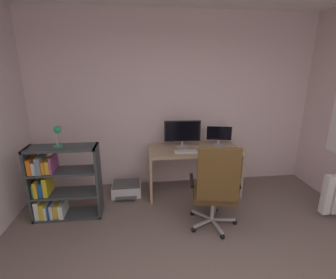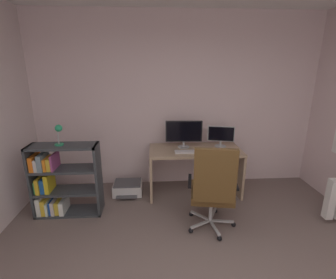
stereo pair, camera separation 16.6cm
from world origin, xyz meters
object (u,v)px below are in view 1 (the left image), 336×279
(bookshelf, at_px, (57,185))
(printer, at_px, (127,189))
(keyboard, at_px, (186,151))
(office_chair, at_px, (215,187))
(monitor_main, at_px, (182,132))
(desk_lamp, at_px, (57,133))
(monitor_secondary, at_px, (219,134))
(desk, at_px, (193,161))
(computer_mouse, at_px, (203,150))

(bookshelf, relative_size, printer, 2.20)
(keyboard, xyz_separation_m, office_chair, (0.20, -0.85, -0.15))
(monitor_main, height_order, office_chair, monitor_main)
(keyboard, relative_size, bookshelf, 0.34)
(desk_lamp, relative_size, printer, 0.60)
(monitor_secondary, bearing_deg, monitor_main, -179.98)
(office_chair, relative_size, desk_lamp, 4.21)
(desk, height_order, keyboard, keyboard)
(monitor_main, relative_size, bookshelf, 0.57)
(monitor_main, relative_size, printer, 1.26)
(monitor_secondary, xyz_separation_m, printer, (-1.49, -0.08, -0.83))
(bookshelf, height_order, desk_lamp, desk_lamp)
(desk, relative_size, monitor_secondary, 3.40)
(office_chair, xyz_separation_m, desk_lamp, (-1.89, 0.52, 0.57))
(monitor_main, relative_size, office_chair, 0.50)
(monitor_secondary, relative_size, keyboard, 1.22)
(monitor_secondary, relative_size, bookshelf, 0.42)
(monitor_secondary, bearing_deg, desk, -166.43)
(keyboard, bearing_deg, monitor_main, 92.29)
(keyboard, relative_size, computer_mouse, 3.40)
(keyboard, relative_size, office_chair, 0.30)
(computer_mouse, relative_size, desk_lamp, 0.37)
(monitor_secondary, height_order, bookshelf, monitor_secondary)
(desk, bearing_deg, keyboard, -137.68)
(bookshelf, bearing_deg, desk, 13.75)
(monitor_main, height_order, printer, monitor_main)
(computer_mouse, xyz_separation_m, bookshelf, (-2.04, -0.35, -0.29))
(office_chair, xyz_separation_m, bookshelf, (-1.97, 0.52, -0.13))
(desk, distance_m, bookshelf, 1.99)
(computer_mouse, height_order, desk_lamp, desk_lamp)
(desk, distance_m, printer, 1.15)
(monitor_main, xyz_separation_m, keyboard, (0.01, -0.25, -0.24))
(computer_mouse, distance_m, desk_lamp, 2.02)
(printer, bearing_deg, computer_mouse, -7.35)
(keyboard, height_order, bookshelf, bookshelf)
(office_chair, xyz_separation_m, printer, (-1.11, 1.02, -0.50))
(bookshelf, distance_m, desk_lamp, 0.71)
(bookshelf, xyz_separation_m, printer, (0.86, 0.50, -0.37))
(desk, distance_m, computer_mouse, 0.27)
(office_chair, bearing_deg, desk_lamp, 164.49)
(keyboard, xyz_separation_m, bookshelf, (-1.77, -0.33, -0.28))
(office_chair, distance_m, bookshelf, 2.05)
(monitor_main, bearing_deg, bookshelf, -161.96)
(desk_lamp, bearing_deg, keyboard, 11.01)
(desk, xyz_separation_m, bookshelf, (-1.93, -0.47, -0.08))
(desk, relative_size, monitor_main, 2.49)
(computer_mouse, xyz_separation_m, desk_lamp, (-1.95, -0.35, 0.42))
(computer_mouse, distance_m, printer, 1.36)
(desk_lamp, bearing_deg, monitor_secondary, 14.21)
(computer_mouse, height_order, office_chair, office_chair)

